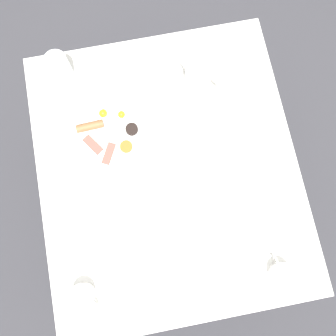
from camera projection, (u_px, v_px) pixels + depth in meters
name	position (u px, v px, depth m)	size (l,w,h in m)	color
ground_plane	(168.00, 198.00, 2.13)	(8.00, 8.00, 0.00)	#333338
table	(168.00, 173.00, 1.50)	(0.94, 1.08, 0.72)	white
breakfast_plate	(110.00, 132.00, 1.46)	(0.30, 0.30, 0.04)	white
teapot_near	(199.00, 75.00, 1.47)	(0.14, 0.13, 0.11)	white
teacup_with_saucer_left	(280.00, 274.00, 1.33)	(0.14, 0.14, 0.06)	white
teacup_with_saucer_right	(84.00, 295.00, 1.31)	(0.14, 0.14, 0.06)	white
water_glass_tall	(60.00, 69.00, 1.44)	(0.08, 0.08, 0.15)	white
fork_by_plate	(277.00, 218.00, 1.39)	(0.05, 0.17, 0.00)	silver
knife_by_plate	(213.00, 225.00, 1.39)	(0.03, 0.22, 0.00)	silver
spoon_for_tea	(244.00, 120.00, 1.47)	(0.04, 0.15, 0.00)	silver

